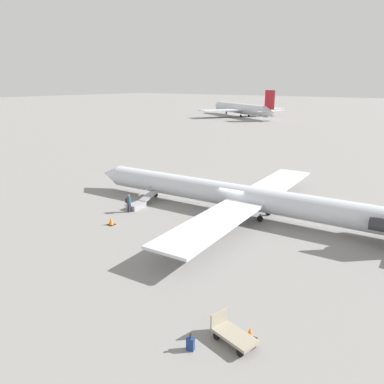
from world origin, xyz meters
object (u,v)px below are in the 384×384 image
boarding_stairs (139,204)px  luggage_cart (233,334)px  passenger (129,202)px  suitcase (190,344)px  airplane_far_right (242,109)px  airplane_main (244,197)px

boarding_stairs → luggage_cart: boarding_stairs is taller
passenger → luggage_cart: passenger is taller
luggage_cart → suitcase: (1.30, 1.62, -0.13)m
airplane_far_right → luggage_cart: (-59.91, 108.14, -2.40)m
passenger → suitcase: passenger is taller
airplane_main → passenger: 10.98m
airplane_main → luggage_cart: bearing=113.0°
airplane_main → boarding_stairs: bearing=20.6°
airplane_far_right → suitcase: (-58.61, 109.76, -2.53)m
airplane_far_right → passenger: 106.59m
boarding_stairs → luggage_cart: bearing=-128.0°
passenger → luggage_cart: 20.38m
airplane_main → luggage_cart: airplane_main is taller
suitcase → passenger: bearing=-36.4°
airplane_main → passenger: airplane_main is taller
airplane_far_right → suitcase: bearing=149.5°
airplane_far_right → luggage_cart: airplane_far_right is taller
airplane_far_right → passenger: (-42.36, 97.79, -1.86)m
airplane_far_right → boarding_stairs: airplane_far_right is taller
luggage_cart → airplane_main: bearing=-49.8°
airplane_far_right → luggage_cart: bearing=150.4°
suitcase → airplane_main: bearing=-68.5°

